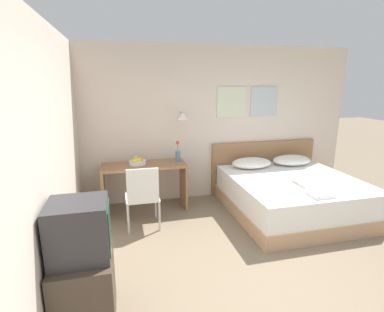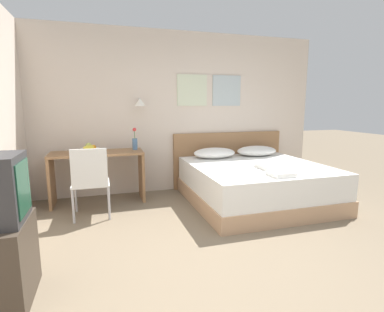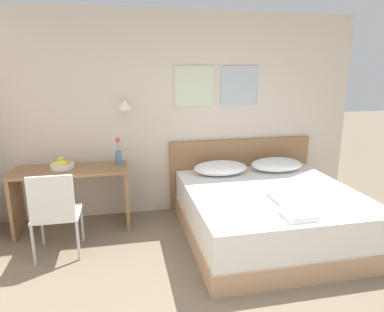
{
  "view_description": "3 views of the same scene",
  "coord_description": "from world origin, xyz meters",
  "px_view_note": "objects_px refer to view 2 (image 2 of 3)",
  "views": [
    {
      "loc": [
        -1.59,
        -2.36,
        2.07
      ],
      "look_at": [
        -0.55,
        1.81,
        0.98
      ],
      "focal_mm": 28.0,
      "sensor_mm": 36.0,
      "label": 1
    },
    {
      "loc": [
        -1.16,
        -2.31,
        1.46
      ],
      "look_at": [
        -0.07,
        1.25,
        0.82
      ],
      "focal_mm": 28.0,
      "sensor_mm": 36.0,
      "label": 2
    },
    {
      "loc": [
        -0.61,
        -1.84,
        1.93
      ],
      "look_at": [
        0.17,
        1.88,
        0.95
      ],
      "focal_mm": 32.0,
      "sensor_mm": 36.0,
      "label": 3
    }
  ],
  "objects_px": {
    "folded_towel_mid_bed": "(281,174)",
    "pillow_right": "(257,151)",
    "pillow_left": "(214,153)",
    "bed": "(255,184)",
    "fruit_bowl": "(90,149)",
    "headboard": "(228,159)",
    "desk": "(98,167)",
    "folded_towel_near_foot": "(269,166)",
    "desk_chair": "(90,178)",
    "flower_vase": "(135,142)"
  },
  "relations": [
    {
      "from": "headboard",
      "to": "fruit_bowl",
      "type": "height_order",
      "value": "headboard"
    },
    {
      "from": "pillow_right",
      "to": "pillow_left",
      "type": "bearing_deg",
      "value": 180.0
    },
    {
      "from": "pillow_right",
      "to": "folded_towel_mid_bed",
      "type": "bearing_deg",
      "value": -107.64
    },
    {
      "from": "pillow_left",
      "to": "folded_towel_mid_bed",
      "type": "relative_size",
      "value": 2.5
    },
    {
      "from": "bed",
      "to": "flower_vase",
      "type": "bearing_deg",
      "value": 155.41
    },
    {
      "from": "desk_chair",
      "to": "folded_towel_near_foot",
      "type": "bearing_deg",
      "value": -7.52
    },
    {
      "from": "pillow_left",
      "to": "desk",
      "type": "distance_m",
      "value": 1.87
    },
    {
      "from": "desk_chair",
      "to": "fruit_bowl",
      "type": "distance_m",
      "value": 0.77
    },
    {
      "from": "fruit_bowl",
      "to": "flower_vase",
      "type": "relative_size",
      "value": 0.8
    },
    {
      "from": "desk",
      "to": "flower_vase",
      "type": "relative_size",
      "value": 3.91
    },
    {
      "from": "folded_towel_near_foot",
      "to": "pillow_left",
      "type": "bearing_deg",
      "value": 113.1
    },
    {
      "from": "pillow_left",
      "to": "flower_vase",
      "type": "xyz_separation_m",
      "value": [
        -1.3,
        0.08,
        0.22
      ]
    },
    {
      "from": "desk",
      "to": "flower_vase",
      "type": "distance_m",
      "value": 0.67
    },
    {
      "from": "headboard",
      "to": "desk",
      "type": "distance_m",
      "value": 2.28
    },
    {
      "from": "bed",
      "to": "flower_vase",
      "type": "height_order",
      "value": "flower_vase"
    },
    {
      "from": "headboard",
      "to": "folded_towel_mid_bed",
      "type": "xyz_separation_m",
      "value": [
        -0.07,
        -1.76,
        0.13
      ]
    },
    {
      "from": "pillow_left",
      "to": "desk",
      "type": "bearing_deg",
      "value": 179.89
    },
    {
      "from": "pillow_right",
      "to": "desk",
      "type": "distance_m",
      "value": 2.66
    },
    {
      "from": "pillow_right",
      "to": "folded_towel_near_foot",
      "type": "relative_size",
      "value": 2.05
    },
    {
      "from": "headboard",
      "to": "desk",
      "type": "xyz_separation_m",
      "value": [
        -2.26,
        -0.31,
        0.06
      ]
    },
    {
      "from": "headboard",
      "to": "desk_chair",
      "type": "relative_size",
      "value": 2.19
    },
    {
      "from": "desk",
      "to": "desk_chair",
      "type": "relative_size",
      "value": 1.43
    },
    {
      "from": "folded_towel_mid_bed",
      "to": "bed",
      "type": "bearing_deg",
      "value": 84.98
    },
    {
      "from": "bed",
      "to": "headboard",
      "type": "xyz_separation_m",
      "value": [
        0.0,
        1.01,
        0.2
      ]
    },
    {
      "from": "pillow_left",
      "to": "folded_towel_near_foot",
      "type": "height_order",
      "value": "pillow_left"
    },
    {
      "from": "fruit_bowl",
      "to": "pillow_right",
      "type": "bearing_deg",
      "value": -0.92
    },
    {
      "from": "bed",
      "to": "folded_towel_mid_bed",
      "type": "height_order",
      "value": "folded_towel_mid_bed"
    },
    {
      "from": "pillow_left",
      "to": "folded_towel_mid_bed",
      "type": "height_order",
      "value": "pillow_left"
    },
    {
      "from": "folded_towel_mid_bed",
      "to": "flower_vase",
      "type": "xyz_separation_m",
      "value": [
        -1.63,
        1.52,
        0.28
      ]
    },
    {
      "from": "headboard",
      "to": "desk",
      "type": "height_order",
      "value": "headboard"
    },
    {
      "from": "folded_towel_near_foot",
      "to": "flower_vase",
      "type": "bearing_deg",
      "value": 148.17
    },
    {
      "from": "bed",
      "to": "fruit_bowl",
      "type": "xyz_separation_m",
      "value": [
        -2.36,
        0.74,
        0.52
      ]
    },
    {
      "from": "desk_chair",
      "to": "flower_vase",
      "type": "height_order",
      "value": "flower_vase"
    },
    {
      "from": "headboard",
      "to": "pillow_right",
      "type": "bearing_deg",
      "value": -38.47
    },
    {
      "from": "pillow_left",
      "to": "headboard",
      "type": "bearing_deg",
      "value": 38.47
    },
    {
      "from": "folded_towel_near_foot",
      "to": "desk_chair",
      "type": "distance_m",
      "value": 2.4
    },
    {
      "from": "headboard",
      "to": "folded_towel_near_foot",
      "type": "relative_size",
      "value": 5.91
    },
    {
      "from": "folded_towel_near_foot",
      "to": "desk",
      "type": "height_order",
      "value": "desk"
    },
    {
      "from": "desk_chair",
      "to": "flower_vase",
      "type": "bearing_deg",
      "value": 48.96
    },
    {
      "from": "desk",
      "to": "fruit_bowl",
      "type": "distance_m",
      "value": 0.29
    },
    {
      "from": "headboard",
      "to": "pillow_right",
      "type": "height_order",
      "value": "headboard"
    },
    {
      "from": "bed",
      "to": "flower_vase",
      "type": "xyz_separation_m",
      "value": [
        -1.69,
        0.77,
        0.6
      ]
    },
    {
      "from": "headboard",
      "to": "fruit_bowl",
      "type": "bearing_deg",
      "value": -173.49
    },
    {
      "from": "bed",
      "to": "fruit_bowl",
      "type": "relative_size",
      "value": 7.24
    },
    {
      "from": "pillow_right",
      "to": "headboard",
      "type": "bearing_deg",
      "value": 141.53
    },
    {
      "from": "desk_chair",
      "to": "flower_vase",
      "type": "distance_m",
      "value": 1.06
    },
    {
      "from": "folded_towel_mid_bed",
      "to": "desk",
      "type": "relative_size",
      "value": 0.21
    },
    {
      "from": "folded_towel_mid_bed",
      "to": "pillow_right",
      "type": "bearing_deg",
      "value": 72.36
    },
    {
      "from": "pillow_left",
      "to": "flower_vase",
      "type": "bearing_deg",
      "value": 176.69
    },
    {
      "from": "folded_towel_near_foot",
      "to": "folded_towel_mid_bed",
      "type": "bearing_deg",
      "value": -101.97
    }
  ]
}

